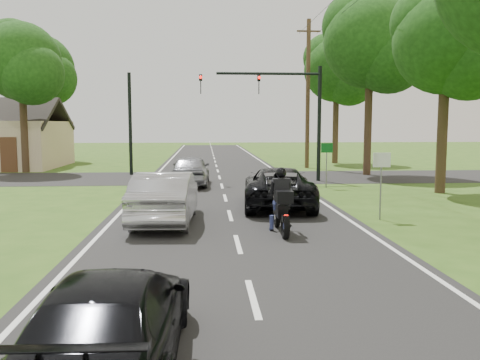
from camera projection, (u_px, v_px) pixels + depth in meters
name	position (u px, v px, depth m)	size (l,w,h in m)	color
ground	(238.00, 244.00, 12.76)	(140.00, 140.00, 0.00)	#2E4F16
road	(223.00, 192.00, 22.68)	(8.00, 100.00, 0.01)	black
cross_road	(219.00, 178.00, 28.63)	(60.00, 7.00, 0.01)	black
motorcycle_rider	(281.00, 207.00, 13.95)	(0.61, 2.16, 1.86)	black
dark_suv	(278.00, 187.00, 18.40)	(2.41, 5.23, 1.45)	black
silver_sedan	(166.00, 197.00, 15.41)	(1.66, 4.76, 1.57)	#B1B1B6
silver_suv	(191.00, 170.00, 24.91)	(1.78, 4.43, 1.51)	gray
dark_car_behind	(112.00, 319.00, 6.24)	(1.75, 4.29, 1.25)	black
traffic_signal	(284.00, 102.00, 26.41)	(6.38, 0.44, 6.00)	black
signal_pole_far	(130.00, 124.00, 29.92)	(0.20, 0.20, 6.00)	black
utility_pole_far	(308.00, 93.00, 34.44)	(1.60, 0.28, 10.00)	brown
sign_white	(381.00, 170.00, 15.86)	(0.55, 0.07, 2.12)	slate
sign_green	(327.00, 154.00, 23.81)	(0.55, 0.07, 2.12)	slate
tree_row_c	(454.00, 48.00, 21.47)	(4.80, 4.65, 8.76)	#332316
tree_row_d	(377.00, 47.00, 29.18)	(5.76, 5.58, 10.45)	#332316
tree_row_e	(341.00, 73.00, 38.22)	(5.28, 5.12, 9.61)	#332316
tree_left_near	(24.00, 66.00, 30.85)	(5.12, 4.96, 9.22)	#332316
tree_left_far	(43.00, 72.00, 40.54)	(5.76, 5.58, 10.14)	#332316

